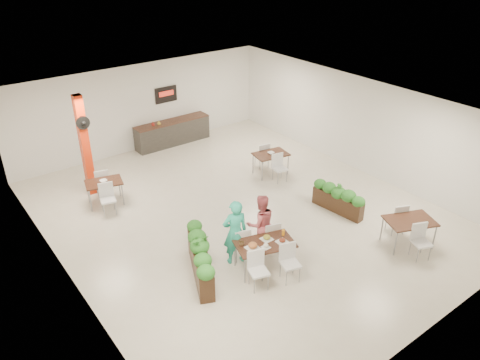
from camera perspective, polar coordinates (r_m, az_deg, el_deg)
name	(u,v)px	position (r m, az deg, el deg)	size (l,w,h in m)	color
ground	(240,213)	(13.78, 0.03, -4.01)	(12.00, 12.00, 0.00)	beige
room_shell	(240,150)	(12.83, 0.04, 3.62)	(10.10, 12.10, 3.22)	white
red_column	(85,145)	(14.85, -18.39, 4.08)	(0.40, 0.41, 3.20)	red
service_counter	(173,132)	(18.32, -8.22, 5.83)	(3.00, 0.64, 2.20)	#2B2826
main_table	(264,247)	(11.31, 2.99, -8.16)	(1.64, 1.90, 0.92)	black
diner_man	(235,232)	(11.39, -0.60, -6.38)	(0.63, 0.42, 1.74)	#28B094
diner_woman	(261,224)	(11.84, 2.52, -5.35)	(0.77, 0.60, 1.59)	#D05C66
planter_left	(200,256)	(11.20, -4.87, -9.26)	(1.16, 2.02, 1.13)	black
planter_right	(338,197)	(13.91, 11.88, -2.05)	(0.55, 1.74, 0.91)	black
side_table_a	(104,186)	(14.51, -16.23, -0.66)	(1.20, 1.67, 0.92)	black
side_table_b	(271,157)	(15.74, 3.77, 2.81)	(1.24, 1.67, 0.92)	black
side_table_c	(409,224)	(12.89, 19.95, -5.07)	(1.45, 1.65, 0.92)	black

